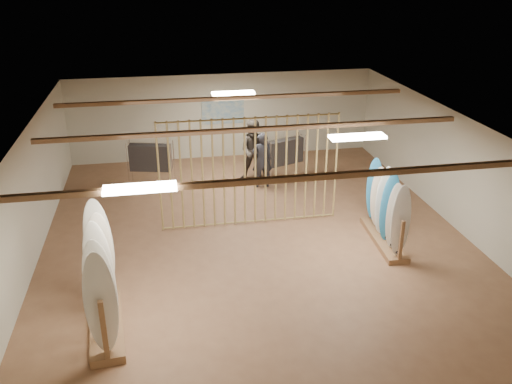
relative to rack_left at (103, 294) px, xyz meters
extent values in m
plane|color=#8C6143|center=(3.32, 2.90, -0.72)|extent=(12.00, 12.00, 0.00)
plane|color=gray|center=(3.32, 2.90, 2.08)|extent=(12.00, 12.00, 0.00)
plane|color=beige|center=(3.32, 8.90, 0.68)|extent=(12.00, 0.00, 12.00)
plane|color=beige|center=(3.32, -3.10, 0.68)|extent=(12.00, 0.00, 12.00)
plane|color=beige|center=(-1.68, 2.90, 0.68)|extent=(0.00, 12.00, 12.00)
plane|color=beige|center=(8.32, 2.90, 0.68)|extent=(0.00, 12.00, 12.00)
cube|color=#8F6541|center=(3.32, 2.90, 2.00)|extent=(9.50, 6.12, 0.10)
cube|color=white|center=(3.32, 2.90, 2.02)|extent=(1.20, 0.35, 0.06)
cylinder|color=tan|center=(1.12, 3.70, 0.68)|extent=(0.05, 0.05, 2.78)
cylinder|color=tan|center=(1.38, 3.70, 0.68)|extent=(0.05, 0.05, 2.78)
cylinder|color=tan|center=(1.64, 3.70, 0.68)|extent=(0.05, 0.05, 2.78)
cylinder|color=tan|center=(1.90, 3.70, 0.68)|extent=(0.05, 0.05, 2.78)
cylinder|color=tan|center=(2.16, 3.70, 0.68)|extent=(0.05, 0.05, 2.78)
cylinder|color=tan|center=(2.42, 3.70, 0.68)|extent=(0.05, 0.05, 2.78)
cylinder|color=tan|center=(2.67, 3.70, 0.68)|extent=(0.05, 0.05, 2.78)
cylinder|color=tan|center=(2.93, 3.70, 0.68)|extent=(0.05, 0.05, 2.78)
cylinder|color=tan|center=(3.19, 3.70, 0.68)|extent=(0.05, 0.05, 2.78)
cylinder|color=tan|center=(3.45, 3.70, 0.68)|extent=(0.05, 0.05, 2.78)
cylinder|color=tan|center=(3.71, 3.70, 0.68)|extent=(0.05, 0.05, 2.78)
cylinder|color=tan|center=(3.97, 3.70, 0.68)|extent=(0.05, 0.05, 2.78)
cylinder|color=tan|center=(4.23, 3.70, 0.68)|extent=(0.05, 0.05, 2.78)
cylinder|color=tan|center=(4.49, 3.70, 0.68)|extent=(0.05, 0.05, 2.78)
cylinder|color=tan|center=(4.74, 3.70, 0.68)|extent=(0.05, 0.05, 2.78)
cylinder|color=tan|center=(5.00, 3.70, 0.68)|extent=(0.05, 0.05, 2.78)
cylinder|color=tan|center=(5.26, 3.70, 0.68)|extent=(0.05, 0.05, 2.78)
cylinder|color=tan|center=(5.52, 3.70, 0.68)|extent=(0.05, 0.05, 2.78)
cube|color=teal|center=(3.32, 8.88, 0.88)|extent=(1.40, 0.03, 0.90)
cube|color=#8F6541|center=(0.00, 0.00, -0.64)|extent=(0.77, 2.25, 0.16)
cylinder|color=black|center=(0.00, 0.00, 0.34)|extent=(0.20, 2.15, 0.01)
ellipsoid|color=white|center=(0.08, -0.90, 0.41)|extent=(0.51, 0.11, 1.94)
ellipsoid|color=white|center=(0.04, -0.45, 0.41)|extent=(0.51, 0.11, 1.94)
ellipsoid|color=white|center=(0.00, 0.00, 0.41)|extent=(0.51, 0.11, 1.94)
ellipsoid|color=silver|center=(-0.04, 0.45, 0.41)|extent=(0.51, 0.11, 1.94)
ellipsoid|color=white|center=(-0.08, 0.90, 0.41)|extent=(0.51, 0.11, 1.94)
cube|color=#8F6541|center=(6.27, 2.15, -0.65)|extent=(0.64, 2.22, 0.13)
cylinder|color=black|center=(6.27, 2.15, 0.17)|extent=(0.16, 2.14, 0.01)
ellipsoid|color=white|center=(6.21, 1.26, 0.23)|extent=(0.43, 0.08, 1.64)
ellipsoid|color=white|center=(6.23, 1.61, 0.23)|extent=(0.43, 0.08, 1.64)
ellipsoid|color=#2D8CD1|center=(6.25, 1.97, 0.23)|extent=(0.43, 0.08, 1.64)
ellipsoid|color=white|center=(6.28, 2.33, 0.23)|extent=(0.43, 0.08, 1.64)
ellipsoid|color=silver|center=(6.30, 2.69, 0.23)|extent=(0.43, 0.08, 1.64)
ellipsoid|color=#2D8CD1|center=(6.33, 3.04, 0.23)|extent=(0.43, 0.08, 1.64)
cylinder|color=silver|center=(0.90, 6.64, 0.62)|extent=(1.26, 0.34, 0.03)
cube|color=black|center=(0.90, 6.64, 0.18)|extent=(1.24, 0.60, 0.78)
cylinder|color=silver|center=(0.90, 6.64, -0.03)|extent=(0.03, 0.03, 1.38)
cylinder|color=silver|center=(4.87, 6.50, 0.59)|extent=(1.18, 0.49, 0.03)
cube|color=black|center=(4.87, 6.50, 0.16)|extent=(1.20, 0.72, 0.76)
cylinder|color=silver|center=(4.87, 6.50, -0.04)|extent=(0.03, 0.03, 1.35)
imported|color=#23232A|center=(4.08, 6.03, 0.22)|extent=(0.69, 0.48, 1.87)
imported|color=#342D28|center=(3.96, 6.54, 0.36)|extent=(1.21, 1.05, 2.15)
camera|label=1|loc=(1.20, -8.49, 5.49)|focal=38.00mm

